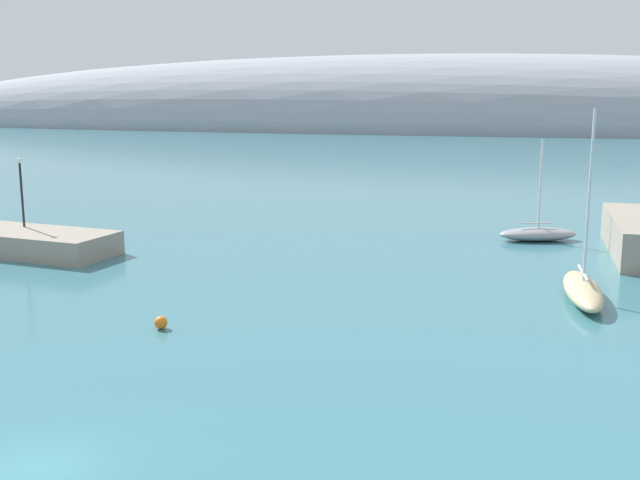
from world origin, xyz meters
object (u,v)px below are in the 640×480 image
object	(u,v)px
sailboat_grey_near_shore	(538,233)
mooring_buoy_orange	(161,323)
harbor_lamp_post	(21,185)
sailboat_sand_outer_mooring	(583,289)

from	to	relation	value
sailboat_grey_near_shore	mooring_buoy_orange	world-z (taller)	sailboat_grey_near_shore
mooring_buoy_orange	harbor_lamp_post	bearing A→B (deg)	140.68
sailboat_sand_outer_mooring	harbor_lamp_post	distance (m)	37.72
sailboat_sand_outer_mooring	mooring_buoy_orange	size ratio (longest dim) A/B	16.42
sailboat_sand_outer_mooring	mooring_buoy_orange	xyz separation A→B (m)	(-19.59, -10.45, -0.30)
sailboat_grey_near_shore	sailboat_sand_outer_mooring	world-z (taller)	sailboat_sand_outer_mooring
mooring_buoy_orange	sailboat_sand_outer_mooring	bearing A→B (deg)	28.08
sailboat_sand_outer_mooring	mooring_buoy_orange	distance (m)	22.21
sailboat_grey_near_shore	harbor_lamp_post	xyz separation A→B (m)	(-35.15, -12.53, 3.99)
sailboat_sand_outer_mooring	harbor_lamp_post	world-z (taller)	sailboat_sand_outer_mooring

